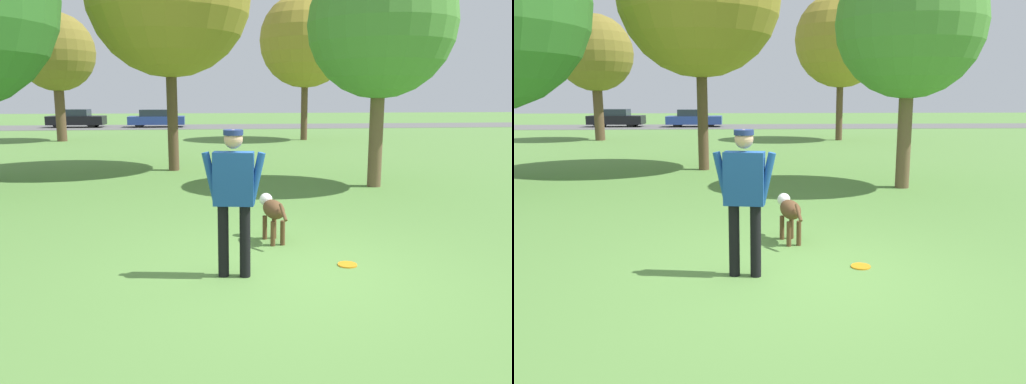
% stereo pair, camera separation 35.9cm
% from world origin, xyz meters
% --- Properties ---
extents(ground_plane, '(120.00, 120.00, 0.00)m').
position_xyz_m(ground_plane, '(0.00, 0.00, 0.00)').
color(ground_plane, '#56843D').
extents(far_road_strip, '(120.00, 6.00, 0.01)m').
position_xyz_m(far_road_strip, '(0.00, 30.53, 0.01)').
color(far_road_strip, '#5B5B59').
rests_on(far_road_strip, ground_plane).
extents(person, '(0.75, 0.30, 1.77)m').
position_xyz_m(person, '(-0.62, 0.02, 1.06)').
color(person, black).
rests_on(person, ground_plane).
extents(dog, '(0.38, 1.00, 0.68)m').
position_xyz_m(dog, '(0.06, 1.45, 0.47)').
color(dog, brown).
rests_on(dog, ground_plane).
extents(frisbee, '(0.25, 0.25, 0.02)m').
position_xyz_m(frisbee, '(0.86, 0.25, 0.01)').
color(frisbee, orange).
rests_on(frisbee, ground_plane).
extents(tree_far_right, '(4.48, 4.48, 7.03)m').
position_xyz_m(tree_far_right, '(4.22, 18.91, 4.78)').
color(tree_far_right, brown).
rests_on(tree_far_right, ground_plane).
extents(tree_near_right, '(3.37, 3.37, 5.45)m').
position_xyz_m(tree_near_right, '(3.18, 5.79, 3.75)').
color(tree_near_right, brown).
rests_on(tree_near_right, ground_plane).
extents(tree_far_left, '(3.64, 3.64, 6.02)m').
position_xyz_m(tree_far_left, '(-7.62, 19.49, 4.16)').
color(tree_far_left, brown).
rests_on(tree_far_left, ground_plane).
extents(parked_car_black, '(3.86, 1.79, 1.26)m').
position_xyz_m(parked_car_black, '(-9.52, 30.69, 0.62)').
color(parked_car_black, black).
rests_on(parked_car_black, ground_plane).
extents(parked_car_blue, '(3.89, 1.84, 1.24)m').
position_xyz_m(parked_car_blue, '(-3.97, 30.42, 0.61)').
color(parked_car_blue, '#284293').
rests_on(parked_car_blue, ground_plane).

